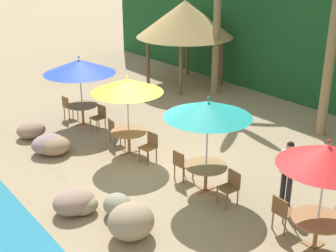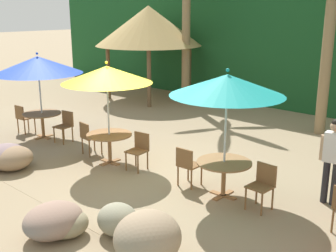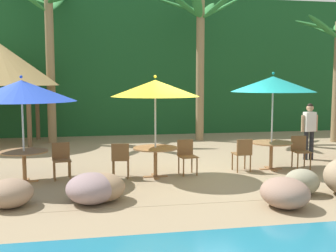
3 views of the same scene
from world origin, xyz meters
The scene contains 18 objects.
ground_plane centered at (0.00, 0.00, 0.00)m, with size 120.00×120.00×0.00m, color #937F60.
terrace_deck centered at (0.00, 0.00, 0.00)m, with size 18.00×5.20×0.01m.
foliage_backdrop centered at (0.00, 9.00, 3.00)m, with size 28.00×2.40×6.00m.
rock_seawall centered at (-0.07, -2.74, 0.31)m, with size 15.68×2.61×0.79m.
umbrella_blue centered at (-4.30, -0.17, 2.14)m, with size 2.49×2.49×2.49m.
dining_table_blue centered at (-4.30, -0.17, 0.61)m, with size 1.10×1.10×0.74m.
chair_blue_seaward centered at (-3.47, 0.04, 0.51)m, with size 0.48×0.48×0.87m.
umbrella_yellow centered at (-1.20, -0.23, 2.18)m, with size 2.14×2.14×2.50m.
dining_table_yellow centered at (-1.20, -0.23, 0.61)m, with size 1.10×1.10×0.74m.
chair_yellow_seaward centered at (-0.37, -0.04, 0.51)m, with size 0.47×0.48×0.87m.
chair_yellow_inland centered at (-2.06, -0.22, 0.51)m, with size 0.47×0.48×0.87m.
umbrella_teal centered at (1.97, 0.06, 2.28)m, with size 2.21×2.21×2.60m.
dining_table_teal centered at (1.97, 0.06, 0.61)m, with size 1.10×1.10×0.74m.
chair_teal_seaward centered at (2.82, 0.10, 0.51)m, with size 0.44×0.45×0.87m.
chair_teal_inland centered at (1.12, -0.07, 0.51)m, with size 0.44×0.44×0.87m.
palm_tree_nearest centered at (-4.18, 6.20, 3.97)m, with size 3.57×3.65×6.00m.
palm_tree_second centered at (1.51, 5.75, 3.95)m, with size 3.33×3.34×5.69m.
waiter_in_white centered at (3.67, 1.16, 0.99)m, with size 0.52×0.23×1.70m.
Camera 3 is at (-2.77, -10.16, 2.37)m, focal length 44.39 mm.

